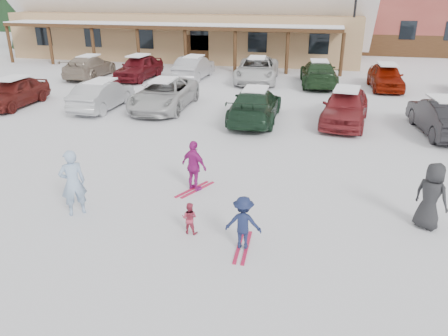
% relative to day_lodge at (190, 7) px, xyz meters
% --- Properties ---
extents(ground, '(160.00, 160.00, 0.00)m').
position_rel_day_lodge_xyz_m(ground, '(9.00, -27.96, -3.94)').
color(ground, white).
rests_on(ground, ground).
extents(day_lodge, '(29.12, 12.50, 10.38)m').
position_rel_day_lodge_xyz_m(day_lodge, '(0.00, 0.00, 0.00)').
color(day_lodge, tan).
rests_on(day_lodge, ground).
extents(lamp_post, '(0.50, 0.25, 5.70)m').
position_rel_day_lodge_xyz_m(lamp_post, '(13.22, -4.74, -0.70)').
color(lamp_post, black).
rests_on(lamp_post, ground).
extents(adult_skier, '(0.76, 0.75, 1.77)m').
position_rel_day_lodge_xyz_m(adult_skier, '(5.71, -28.54, -3.06)').
color(adult_skier, '#94B0D2').
rests_on(adult_skier, ground).
extents(toddler_red, '(0.41, 0.33, 0.80)m').
position_rel_day_lodge_xyz_m(toddler_red, '(8.88, -28.78, -3.54)').
color(toddler_red, '#AC3249').
rests_on(toddler_red, ground).
extents(child_navy, '(0.85, 0.51, 1.27)m').
position_rel_day_lodge_xyz_m(child_navy, '(10.25, -29.13, -3.31)').
color(child_navy, '#172044').
rests_on(child_navy, ground).
extents(skis_child_navy, '(0.27, 1.41, 0.03)m').
position_rel_day_lodge_xyz_m(skis_child_navy, '(10.25, -29.13, -3.93)').
color(skis_child_navy, '#B0193E').
rests_on(skis_child_navy, ground).
extents(child_magenta, '(0.96, 0.71, 1.51)m').
position_rel_day_lodge_xyz_m(child_magenta, '(8.30, -26.44, -3.19)').
color(child_magenta, '#A51E7F').
rests_on(child_magenta, ground).
extents(skis_child_magenta, '(0.78, 1.35, 0.03)m').
position_rel_day_lodge_xyz_m(skis_child_magenta, '(8.30, -26.44, -3.93)').
color(skis_child_magenta, '#B0193E').
rests_on(skis_child_magenta, ground).
extents(bystander_dark, '(0.98, 0.95, 1.69)m').
position_rel_day_lodge_xyz_m(bystander_dark, '(14.48, -27.18, -3.10)').
color(bystander_dark, '#232325').
rests_on(bystander_dark, ground).
extents(parked_car_0, '(1.74, 4.16, 1.41)m').
position_rel_day_lodge_xyz_m(parked_car_0, '(-3.23, -19.09, -3.24)').
color(parked_car_0, '#5B1915').
rests_on(parked_car_0, ground).
extents(parked_car_1, '(1.51, 4.21, 1.38)m').
position_rel_day_lodge_xyz_m(parked_car_1, '(1.26, -18.60, -3.25)').
color(parked_car_1, '#A8A9AC').
rests_on(parked_car_1, ground).
extents(parked_car_2, '(2.49, 5.17, 1.42)m').
position_rel_day_lodge_xyz_m(parked_car_2, '(4.18, -17.87, -3.23)').
color(parked_car_2, '#BBBBBB').
rests_on(parked_car_2, ground).
extents(parked_car_3, '(2.11, 4.96, 1.43)m').
position_rel_day_lodge_xyz_m(parked_car_3, '(8.81, -18.94, -3.23)').
color(parked_car_3, '#1A3322').
rests_on(parked_car_3, ground).
extents(parked_car_4, '(2.30, 4.67, 1.53)m').
position_rel_day_lodge_xyz_m(parked_car_4, '(12.65, -18.49, -3.18)').
color(parked_car_4, maroon).
rests_on(parked_car_4, ground).
extents(parked_car_5, '(2.11, 4.55, 1.45)m').
position_rel_day_lodge_xyz_m(parked_car_5, '(16.39, -19.08, -3.22)').
color(parked_car_5, black).
rests_on(parked_car_5, ground).
extents(parked_car_7, '(2.20, 4.92, 1.40)m').
position_rel_day_lodge_xyz_m(parked_car_7, '(-3.45, -11.36, -3.24)').
color(parked_car_7, gray).
rests_on(parked_car_7, ground).
extents(parked_car_8, '(2.07, 4.55, 1.51)m').
position_rel_day_lodge_xyz_m(parked_car_8, '(-0.05, -11.20, -3.19)').
color(parked_car_8, maroon).
rests_on(parked_car_8, ground).
extents(parked_car_9, '(1.67, 4.44, 1.45)m').
position_rel_day_lodge_xyz_m(parked_car_9, '(3.37, -10.31, -3.22)').
color(parked_car_9, '#A1A1A6').
rests_on(parked_car_9, ground).
extents(parked_car_10, '(2.90, 5.59, 1.51)m').
position_rel_day_lodge_xyz_m(parked_car_10, '(7.47, -10.29, -3.19)').
color(parked_car_10, silver).
rests_on(parked_car_10, ground).
extents(parked_car_11, '(2.58, 5.25, 1.47)m').
position_rel_day_lodge_xyz_m(parked_car_11, '(11.26, -10.57, -3.21)').
color(parked_car_11, '#1F3B1F').
rests_on(parked_car_11, ground).
extents(parked_car_12, '(1.97, 4.33, 1.44)m').
position_rel_day_lodge_xyz_m(parked_car_12, '(15.08, -10.67, -3.22)').
color(parked_car_12, maroon).
rests_on(parked_car_12, ground).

